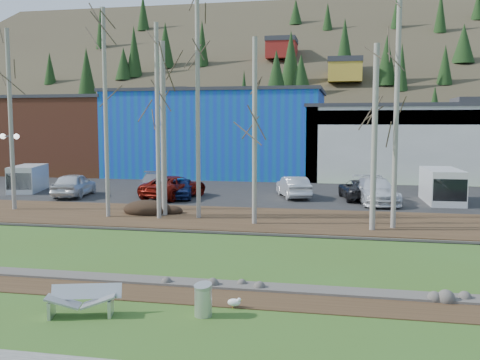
% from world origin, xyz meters
% --- Properties ---
extents(ground, '(200.00, 200.00, 0.00)m').
position_xyz_m(ground, '(0.00, 0.00, 0.00)').
color(ground, '#395A1C').
rests_on(ground, ground).
extents(dirt_strip, '(80.00, 1.80, 0.03)m').
position_xyz_m(dirt_strip, '(0.00, 2.10, 0.01)').
color(dirt_strip, '#382616').
rests_on(dirt_strip, ground).
extents(near_bank_rocks, '(80.00, 0.80, 0.50)m').
position_xyz_m(near_bank_rocks, '(0.00, 3.10, 0.00)').
color(near_bank_rocks, '#47423D').
rests_on(near_bank_rocks, ground).
extents(river, '(80.00, 8.00, 0.90)m').
position_xyz_m(river, '(0.00, 7.20, 0.00)').
color(river, black).
rests_on(river, ground).
extents(far_bank_rocks, '(80.00, 0.80, 0.46)m').
position_xyz_m(far_bank_rocks, '(0.00, 11.30, 0.00)').
color(far_bank_rocks, '#47423D').
rests_on(far_bank_rocks, ground).
extents(far_bank, '(80.00, 7.00, 0.15)m').
position_xyz_m(far_bank, '(0.00, 14.50, 0.07)').
color(far_bank, '#382616').
rests_on(far_bank, ground).
extents(parking_lot, '(80.00, 14.00, 0.14)m').
position_xyz_m(parking_lot, '(0.00, 25.00, 0.07)').
color(parking_lot, black).
rests_on(parking_lot, ground).
extents(building_brick, '(16.32, 12.24, 7.80)m').
position_xyz_m(building_brick, '(-24.00, 39.00, 3.91)').
color(building_brick, brown).
rests_on(building_brick, ground).
extents(building_blue, '(20.40, 12.24, 8.30)m').
position_xyz_m(building_blue, '(-6.00, 39.00, 4.16)').
color(building_blue, '#105CAD').
rests_on(building_blue, ground).
extents(building_white, '(18.36, 12.24, 6.80)m').
position_xyz_m(building_white, '(12.00, 38.98, 3.41)').
color(building_white, beige).
rests_on(building_white, ground).
extents(hillside, '(160.00, 72.00, 35.00)m').
position_xyz_m(hillside, '(0.00, 84.00, 17.50)').
color(hillside, '#382F21').
rests_on(hillside, ground).
extents(bench_damaged, '(1.91, 1.05, 0.81)m').
position_xyz_m(bench_damaged, '(-0.38, -0.09, 0.41)').
color(bench_damaged, silver).
rests_on(bench_damaged, ground).
extents(litter_bin, '(0.59, 0.59, 0.80)m').
position_xyz_m(litter_bin, '(2.75, 0.49, 0.40)').
color(litter_bin, silver).
rests_on(litter_bin, ground).
extents(seagull, '(0.44, 0.20, 0.31)m').
position_xyz_m(seagull, '(3.44, 1.23, 0.17)').
color(seagull, gold).
rests_on(seagull, ground).
extents(dirt_mound, '(2.71, 1.91, 0.53)m').
position_xyz_m(dirt_mound, '(-4.34, 14.88, 0.42)').
color(dirt_mound, black).
rests_on(dirt_mound, far_bank).
extents(birch_0, '(0.24, 0.24, 10.24)m').
position_xyz_m(birch_0, '(-12.41, 14.74, 5.27)').
color(birch_0, '#A29D93').
rests_on(birch_0, far_bank).
extents(birch_1, '(0.22, 0.22, 10.87)m').
position_xyz_m(birch_1, '(-6.01, 13.51, 5.58)').
color(birch_1, '#A29D93').
rests_on(birch_1, far_bank).
extents(birch_2, '(0.29, 0.29, 9.22)m').
position_xyz_m(birch_2, '(-3.20, 14.49, 4.76)').
color(birch_2, '#A29D93').
rests_on(birch_2, far_bank).
extents(birch_3, '(0.23, 0.23, 11.69)m').
position_xyz_m(birch_3, '(-1.18, 14.08, 5.99)').
color(birch_3, '#A29D93').
rests_on(birch_3, far_bank).
extents(birch_4, '(0.23, 0.23, 10.01)m').
position_xyz_m(birch_4, '(-3.17, 13.53, 5.15)').
color(birch_4, '#A29D93').
rests_on(birch_4, far_bank).
extents(birch_5, '(0.23, 0.23, 9.05)m').
position_xyz_m(birch_5, '(1.98, 13.02, 4.68)').
color(birch_5, '#A29D93').
rests_on(birch_5, far_bank).
extents(birch_6, '(0.26, 0.26, 8.52)m').
position_xyz_m(birch_6, '(7.63, 12.51, 4.41)').
color(birch_6, '#A29D93').
rests_on(birch_6, far_bank).
extents(birch_7, '(0.24, 0.24, 12.76)m').
position_xyz_m(birch_7, '(8.62, 13.20, 6.53)').
color(birch_7, '#A29D93').
rests_on(birch_7, far_bank).
extents(street_lamp, '(1.60, 0.63, 4.25)m').
position_xyz_m(street_lamp, '(-16.42, 20.41, 3.48)').
color(street_lamp, '#262628').
rests_on(street_lamp, parking_lot).
extents(car_0, '(2.61, 4.96, 1.61)m').
position_xyz_m(car_0, '(-11.76, 20.50, 0.94)').
color(car_0, silver).
rests_on(car_0, parking_lot).
extents(car_1, '(3.78, 5.82, 1.49)m').
position_xyz_m(car_1, '(-4.84, 21.13, 0.88)').
color(car_1, maroon).
rests_on(car_1, parking_lot).
extents(car_2, '(3.51, 5.45, 1.47)m').
position_xyz_m(car_2, '(-6.84, 22.77, 0.87)').
color(car_2, gray).
rests_on(car_2, parking_lot).
extents(car_3, '(2.23, 4.10, 1.32)m').
position_xyz_m(car_3, '(-4.31, 21.03, 0.80)').
color(car_3, navy).
rests_on(car_3, parking_lot).
extents(car_4, '(2.82, 4.59, 1.43)m').
position_xyz_m(car_4, '(2.94, 22.89, 0.85)').
color(car_4, silver).
rests_on(car_4, parking_lot).
extents(car_5, '(2.93, 4.99, 1.30)m').
position_xyz_m(car_5, '(7.25, 22.83, 0.79)').
color(car_5, '#242326').
rests_on(car_5, parking_lot).
extents(car_6, '(3.11, 5.77, 1.59)m').
position_xyz_m(car_6, '(8.21, 21.25, 0.93)').
color(car_6, silver).
rests_on(car_6, parking_lot).
extents(van_white, '(2.15, 4.89, 2.11)m').
position_xyz_m(van_white, '(12.32, 22.26, 1.20)').
color(van_white, white).
rests_on(van_white, parking_lot).
extents(van_grey, '(2.91, 4.64, 1.88)m').
position_xyz_m(van_grey, '(-16.44, 22.34, 1.08)').
color(van_grey, silver).
rests_on(van_grey, parking_lot).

